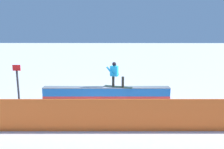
# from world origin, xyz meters

# --- Properties ---
(ground_plane) EXTENTS (120.00, 120.00, 0.00)m
(ground_plane) POSITION_xyz_m (0.00, 0.00, 0.00)
(ground_plane) COLOR white
(grind_box) EXTENTS (6.86, 0.57, 0.73)m
(grind_box) POSITION_xyz_m (0.00, 0.00, 0.33)
(grind_box) COLOR blue
(grind_box) RESTS_ON ground_plane
(snowboarder) EXTENTS (1.58, 0.80, 1.35)m
(snowboarder) POSITION_xyz_m (-0.48, -0.06, 1.45)
(snowboarder) COLOR black
(snowboarder) RESTS_ON grind_box
(safety_fence) EXTENTS (12.84, 0.21, 1.25)m
(safety_fence) POSITION_xyz_m (0.00, 3.84, 0.62)
(safety_fence) COLOR orange
(safety_fence) RESTS_ON ground_plane
(trail_marker) EXTENTS (0.40, 0.10, 2.00)m
(trail_marker) POSITION_xyz_m (4.58, 0.49, 1.07)
(trail_marker) COLOR #262628
(trail_marker) RESTS_ON ground_plane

